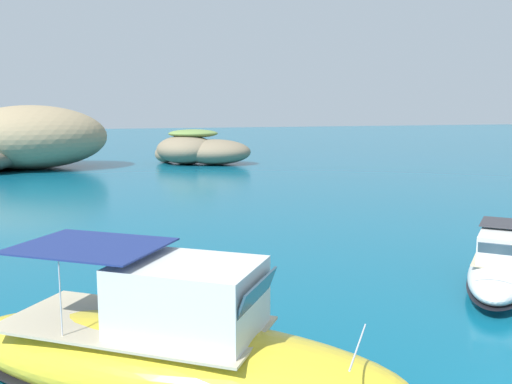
{
  "coord_description": "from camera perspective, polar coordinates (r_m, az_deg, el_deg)",
  "views": [
    {
      "loc": [
        -10.48,
        -7.23,
        6.49
      ],
      "look_at": [
        -0.95,
        17.6,
        2.57
      ],
      "focal_mm": 38.75,
      "sensor_mm": 36.0,
      "label": 1
    }
  ],
  "objects": [
    {
      "name": "islet_small",
      "position": [
        68.45,
        -6.06,
        4.4
      ],
      "size": [
        12.73,
        12.09,
        4.19
      ],
      "color": "#84755B",
      "rests_on": "ground"
    },
    {
      "name": "motorboat_yellow",
      "position": [
        13.0,
        -8.9,
        -16.22
      ],
      "size": [
        10.64,
        9.55,
        3.45
      ],
      "color": "yellow",
      "rests_on": "ground"
    },
    {
      "name": "motorboat_white",
      "position": [
        22.29,
        23.87,
        -7.34
      ],
      "size": [
        6.78,
        6.41,
        2.26
      ],
      "color": "white",
      "rests_on": "ground"
    },
    {
      "name": "islet_large",
      "position": [
        68.83,
        -23.84,
        4.63
      ],
      "size": [
        22.49,
        20.25,
        7.12
      ],
      "color": "#9E8966",
      "rests_on": "ground"
    }
  ]
}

